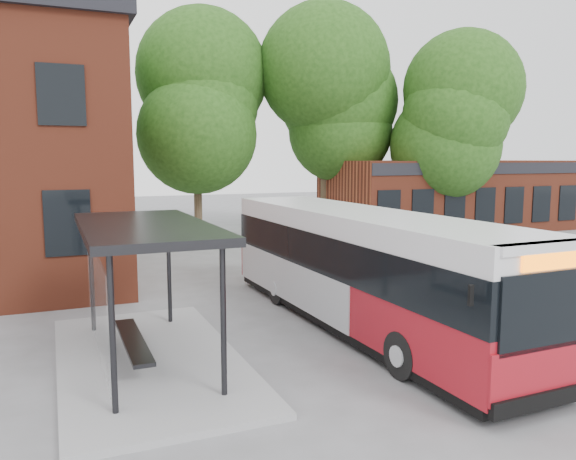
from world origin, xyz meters
name	(u,v)px	position (x,y,z in m)	size (l,w,h in m)	color
ground	(324,324)	(0.00, 0.00, 0.00)	(100.00, 100.00, 0.00)	slate
shop_row	(448,195)	(15.00, 14.00, 2.00)	(14.00, 6.20, 4.00)	maroon
bus_shelter	(147,293)	(-4.50, -1.00, 1.45)	(3.60, 7.00, 2.90)	black
bike_rail	(404,241)	(9.28, 10.00, 0.19)	(5.20, 0.10, 0.38)	black
tree_0	(52,128)	(-6.00, 16.00, 5.50)	(7.92, 7.92, 11.00)	#1E4412
tree_1	(197,138)	(1.00, 17.00, 5.20)	(7.92, 7.92, 10.40)	#1E4412
tree_2	(325,133)	(8.00, 16.00, 5.50)	(7.92, 7.92, 11.00)	#1E4412
tree_3	(444,149)	(13.00, 12.00, 4.64)	(7.04, 7.04, 9.28)	#1E4412
city_bus	(361,269)	(0.76, -0.47, 1.43)	(2.40, 11.26, 2.86)	maroon
bicycle_0	(367,239)	(7.06, 9.77, 0.45)	(0.59, 1.70, 0.90)	black
bicycle_1	(378,235)	(8.18, 10.58, 0.50)	(0.47, 1.65, 0.99)	#242429
bicycle_2	(391,237)	(8.64, 10.15, 0.42)	(0.55, 1.59, 0.84)	#2A2420
bicycle_3	(411,235)	(9.73, 10.09, 0.44)	(0.42, 1.48, 0.89)	black
bicycle_4	(424,235)	(10.31, 9.87, 0.44)	(0.59, 1.69, 0.89)	#0E3B1D
bicycle_5	(403,231)	(9.85, 10.97, 0.53)	(0.49, 1.75, 1.05)	#0D3516
bicycle_6	(442,234)	(11.67, 10.23, 0.41)	(0.55, 1.57, 0.83)	#51120A
bicycle_7	(437,231)	(11.83, 10.81, 0.48)	(0.45, 1.59, 0.95)	#38302B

